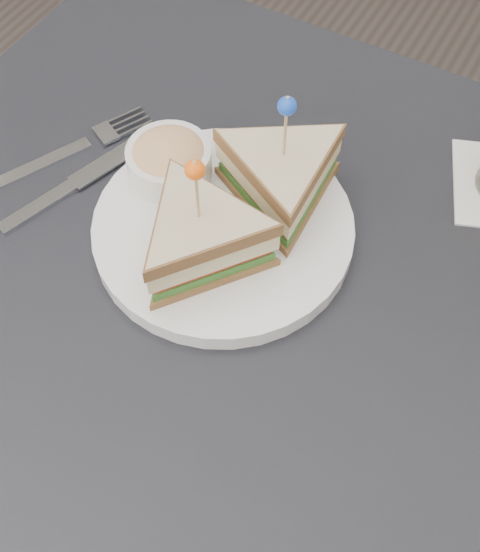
# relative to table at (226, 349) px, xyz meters

# --- Properties ---
(ground_plane) EXTENTS (3.50, 3.50, 0.00)m
(ground_plane) POSITION_rel_table_xyz_m (0.00, 0.00, -0.67)
(ground_plane) COLOR #3F3833
(table) EXTENTS (0.80, 0.80, 0.75)m
(table) POSITION_rel_table_xyz_m (0.00, 0.00, 0.00)
(table) COLOR black
(table) RESTS_ON ground
(plate_meal) EXTENTS (0.32, 0.32, 0.15)m
(plate_meal) POSITION_rel_table_xyz_m (-0.04, 0.08, 0.12)
(plate_meal) COLOR white
(plate_meal) RESTS_ON table
(cutlery_fork) EXTENTS (0.11, 0.19, 0.01)m
(cutlery_fork) POSITION_rel_table_xyz_m (-0.24, 0.09, 0.08)
(cutlery_fork) COLOR white
(cutlery_fork) RESTS_ON table
(cutlery_knife) EXTENTS (0.08, 0.20, 0.01)m
(cutlery_knife) POSITION_rel_table_xyz_m (-0.20, 0.06, 0.08)
(cutlery_knife) COLOR silver
(cutlery_knife) RESTS_ON table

